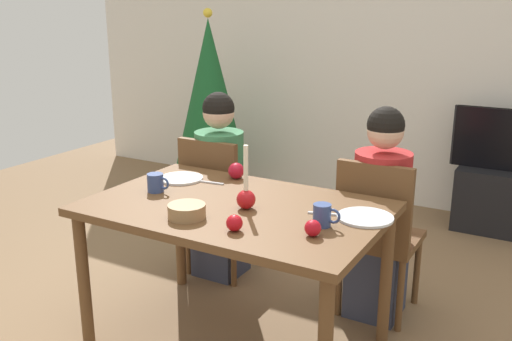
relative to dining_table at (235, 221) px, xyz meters
The scene contains 20 objects.
back_wall 2.68m from the dining_table, 90.00° to the left, with size 6.40×0.10×2.60m, color silver.
dining_table is the anchor object (origin of this frame).
chair_left 0.81m from the dining_table, 129.93° to the left, with size 0.40×0.40×0.90m.
chair_right 0.81m from the dining_table, 49.72° to the left, with size 0.40×0.40×0.90m.
person_left_child 0.82m from the dining_table, 128.47° to the left, with size 0.30×0.30×1.17m.
person_right_child 0.83m from the dining_table, 51.18° to the left, with size 0.30×0.30×1.17m.
tv_stand 2.52m from the dining_table, 67.64° to the left, with size 0.64×0.40×0.48m, color black.
tv 2.49m from the dining_table, 67.65° to the left, with size 0.79×0.05×0.46m.
christmas_tree 2.42m from the dining_table, 126.93° to the left, with size 0.70×0.70×1.65m.
candle_centerpiece 0.16m from the dining_table, 15.36° to the right, with size 0.09×0.09×0.31m.
plate_left 0.53m from the dining_table, 156.63° to the left, with size 0.24×0.24×0.01m, color white.
plate_right 0.62m from the dining_table, 12.32° to the left, with size 0.25×0.25×0.01m, color silver.
mug_left 0.47m from the dining_table, behind, with size 0.13×0.08×0.09m.
mug_right 0.49m from the dining_table, ahead, with size 0.12×0.08×0.10m.
fork_left 0.39m from the dining_table, 143.85° to the left, with size 0.18×0.01×0.01m, color silver.
fork_right 0.45m from the dining_table, 11.94° to the left, with size 0.18×0.01×0.01m, color silver.
bowl_walnuts 0.29m from the dining_table, 111.64° to the right, with size 0.17×0.17×0.06m, color #99754C.
apple_near_candle 0.45m from the dining_table, 120.93° to the left, with size 0.09×0.09×0.09m, color #AD1223.
apple_by_left_plate 0.52m from the dining_table, 19.43° to the right, with size 0.07×0.07×0.07m, color red.
apple_by_right_mug 0.35m from the dining_table, 58.93° to the right, with size 0.07×0.07×0.07m, color red.
Camera 1 is at (1.35, -2.17, 1.66)m, focal length 39.88 mm.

